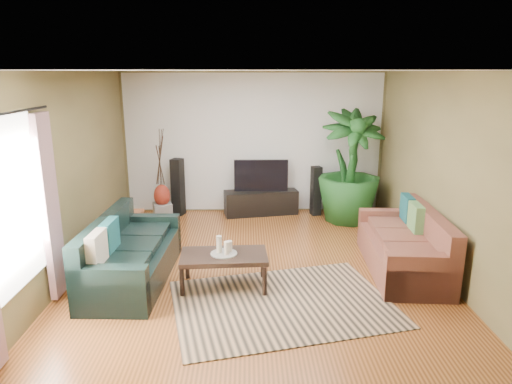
{
  "coord_description": "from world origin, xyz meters",
  "views": [
    {
      "loc": [
        -0.12,
        -5.99,
        2.69
      ],
      "look_at": [
        0.0,
        0.2,
        1.05
      ],
      "focal_mm": 32.0,
      "sensor_mm": 36.0,
      "label": 1
    }
  ],
  "objects_px": {
    "potted_plant": "(350,167)",
    "pedestal": "(163,212)",
    "side_table": "(126,229)",
    "television": "(261,175)",
    "sofa_right": "(403,241)",
    "tv_stand": "(261,202)",
    "coffee_table": "(224,270)",
    "vase": "(162,196)",
    "sofa_left": "(133,249)",
    "speaker_right": "(316,191)",
    "speaker_left": "(178,187)"
  },
  "relations": [
    {
      "from": "potted_plant",
      "to": "pedestal",
      "type": "height_order",
      "value": "potted_plant"
    },
    {
      "from": "side_table",
      "to": "television",
      "type": "bearing_deg",
      "value": 36.13
    },
    {
      "from": "sofa_right",
      "to": "tv_stand",
      "type": "relative_size",
      "value": 1.41
    },
    {
      "from": "sofa_right",
      "to": "side_table",
      "type": "bearing_deg",
      "value": -99.98
    },
    {
      "from": "coffee_table",
      "to": "vase",
      "type": "bearing_deg",
      "value": 112.16
    },
    {
      "from": "pedestal",
      "to": "vase",
      "type": "height_order",
      "value": "vase"
    },
    {
      "from": "sofa_left",
      "to": "television",
      "type": "bearing_deg",
      "value": -29.31
    },
    {
      "from": "sofa_right",
      "to": "pedestal",
      "type": "relative_size",
      "value": 6.08
    },
    {
      "from": "tv_stand",
      "to": "side_table",
      "type": "xyz_separation_m",
      "value": [
        -2.2,
        -1.61,
        0.03
      ]
    },
    {
      "from": "pedestal",
      "to": "side_table",
      "type": "bearing_deg",
      "value": -105.95
    },
    {
      "from": "pedestal",
      "to": "sofa_right",
      "type": "bearing_deg",
      "value": -31.37
    },
    {
      "from": "speaker_right",
      "to": "pedestal",
      "type": "distance_m",
      "value": 2.93
    },
    {
      "from": "vase",
      "to": "pedestal",
      "type": "bearing_deg",
      "value": 0.0
    },
    {
      "from": "speaker_left",
      "to": "pedestal",
      "type": "xyz_separation_m",
      "value": [
        -0.25,
        -0.35,
        -0.39
      ]
    },
    {
      "from": "sofa_left",
      "to": "television",
      "type": "distance_m",
      "value": 3.39
    },
    {
      "from": "speaker_left",
      "to": "speaker_right",
      "type": "distance_m",
      "value": 2.65
    },
    {
      "from": "television",
      "to": "potted_plant",
      "type": "xyz_separation_m",
      "value": [
        1.6,
        -0.43,
        0.25
      ]
    },
    {
      "from": "tv_stand",
      "to": "speaker_left",
      "type": "relative_size",
      "value": 1.28
    },
    {
      "from": "side_table",
      "to": "coffee_table",
      "type": "bearing_deg",
      "value": -42.31
    },
    {
      "from": "speaker_right",
      "to": "pedestal",
      "type": "bearing_deg",
      "value": 171.94
    },
    {
      "from": "speaker_left",
      "to": "television",
      "type": "bearing_deg",
      "value": 18.83
    },
    {
      "from": "sofa_left",
      "to": "side_table",
      "type": "distance_m",
      "value": 1.34
    },
    {
      "from": "potted_plant",
      "to": "side_table",
      "type": "relative_size",
      "value": 3.84
    },
    {
      "from": "potted_plant",
      "to": "pedestal",
      "type": "bearing_deg",
      "value": 178.61
    },
    {
      "from": "sofa_left",
      "to": "vase",
      "type": "bearing_deg",
      "value": 3.99
    },
    {
      "from": "speaker_right",
      "to": "potted_plant",
      "type": "distance_m",
      "value": 0.86
    },
    {
      "from": "coffee_table",
      "to": "speaker_right",
      "type": "height_order",
      "value": "speaker_right"
    },
    {
      "from": "tv_stand",
      "to": "coffee_table",
      "type": "bearing_deg",
      "value": -110.8
    },
    {
      "from": "coffee_table",
      "to": "television",
      "type": "distance_m",
      "value": 3.2
    },
    {
      "from": "potted_plant",
      "to": "pedestal",
      "type": "relative_size",
      "value": 6.29
    },
    {
      "from": "coffee_table",
      "to": "vase",
      "type": "distance_m",
      "value": 3.05
    },
    {
      "from": "sofa_right",
      "to": "potted_plant",
      "type": "bearing_deg",
      "value": -168.65
    },
    {
      "from": "tv_stand",
      "to": "television",
      "type": "relative_size",
      "value": 1.36
    },
    {
      "from": "sofa_right",
      "to": "vase",
      "type": "bearing_deg",
      "value": -117.46
    },
    {
      "from": "sofa_right",
      "to": "sofa_left",
      "type": "bearing_deg",
      "value": -82.25
    },
    {
      "from": "pedestal",
      "to": "vase",
      "type": "bearing_deg",
      "value": 0.0
    },
    {
      "from": "television",
      "to": "speaker_left",
      "type": "xyz_separation_m",
      "value": [
        -1.59,
        0.0,
        -0.22
      ]
    },
    {
      "from": "speaker_left",
      "to": "vase",
      "type": "relative_size",
      "value": 2.63
    },
    {
      "from": "sofa_left",
      "to": "pedestal",
      "type": "relative_size",
      "value": 6.32
    },
    {
      "from": "speaker_right",
      "to": "pedestal",
      "type": "relative_size",
      "value": 2.92
    },
    {
      "from": "sofa_right",
      "to": "speaker_right",
      "type": "bearing_deg",
      "value": -158.08
    },
    {
      "from": "sofa_left",
      "to": "speaker_right",
      "type": "bearing_deg",
      "value": -42.75
    },
    {
      "from": "sofa_right",
      "to": "speaker_right",
      "type": "relative_size",
      "value": 2.08
    },
    {
      "from": "pedestal",
      "to": "sofa_left",
      "type": "bearing_deg",
      "value": -88.47
    },
    {
      "from": "sofa_right",
      "to": "speaker_left",
      "type": "xyz_separation_m",
      "value": [
        -3.48,
        2.62,
        0.12
      ]
    },
    {
      "from": "sofa_right",
      "to": "tv_stand",
      "type": "bearing_deg",
      "value": -140.32
    },
    {
      "from": "sofa_right",
      "to": "vase",
      "type": "distance_m",
      "value": 4.37
    },
    {
      "from": "vase",
      "to": "side_table",
      "type": "height_order",
      "value": "vase"
    },
    {
      "from": "speaker_right",
      "to": "potted_plant",
      "type": "bearing_deg",
      "value": -47.95
    },
    {
      "from": "speaker_left",
      "to": "side_table",
      "type": "height_order",
      "value": "speaker_left"
    }
  ]
}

